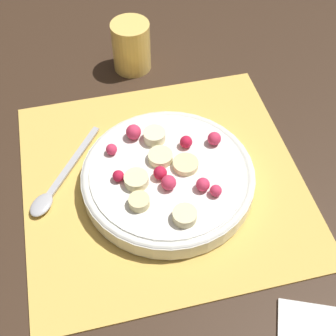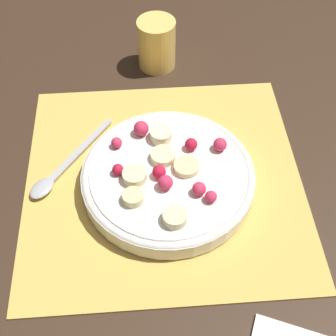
# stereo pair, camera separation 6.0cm
# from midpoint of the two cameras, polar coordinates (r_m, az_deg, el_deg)

# --- Properties ---
(ground_plane) EXTENTS (3.00, 3.00, 0.00)m
(ground_plane) POSITION_cam_midpoint_polar(r_m,az_deg,el_deg) (0.64, 2.15, -1.62)
(ground_plane) COLOR #382619
(placemat) EXTENTS (0.37, 0.38, 0.01)m
(placemat) POSITION_cam_midpoint_polar(r_m,az_deg,el_deg) (0.64, 2.16, -1.45)
(placemat) COLOR #E0B251
(placemat) RESTS_ON ground_plane
(fruit_bowl) EXTENTS (0.23, 0.23, 0.05)m
(fruit_bowl) POSITION_cam_midpoint_polar(r_m,az_deg,el_deg) (0.62, 2.76, -1.17)
(fruit_bowl) COLOR silver
(fruit_bowl) RESTS_ON placemat
(spoon) EXTENTS (0.15, 0.11, 0.01)m
(spoon) POSITION_cam_midpoint_polar(r_m,az_deg,el_deg) (0.65, -10.73, -0.70)
(spoon) COLOR #B2B2B7
(spoon) RESTS_ON placemat
(drinking_glass) EXTENTS (0.06, 0.06, 0.08)m
(drinking_glass) POSITION_cam_midpoint_polar(r_m,az_deg,el_deg) (0.79, 0.85, 14.79)
(drinking_glass) COLOR #F4CC66
(drinking_glass) RESTS_ON ground_plane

